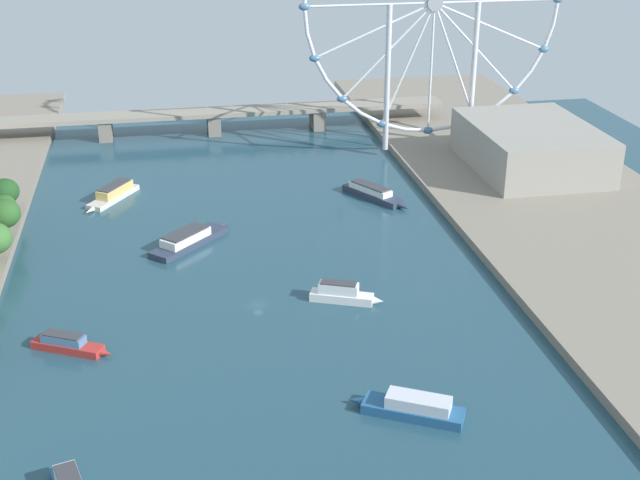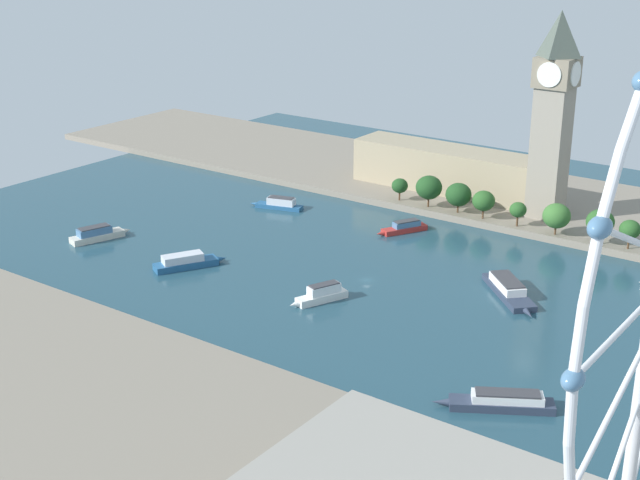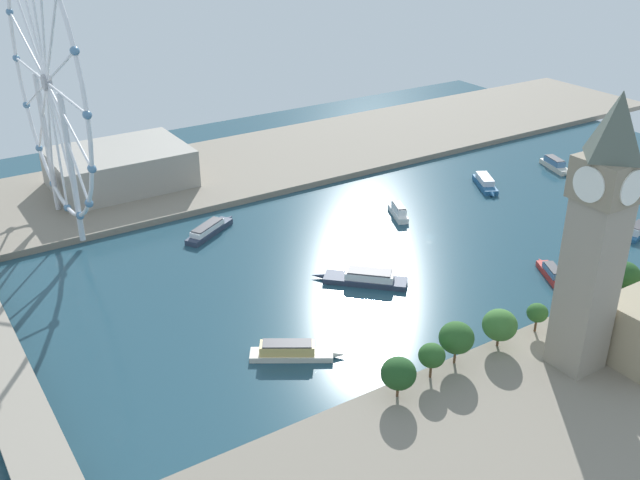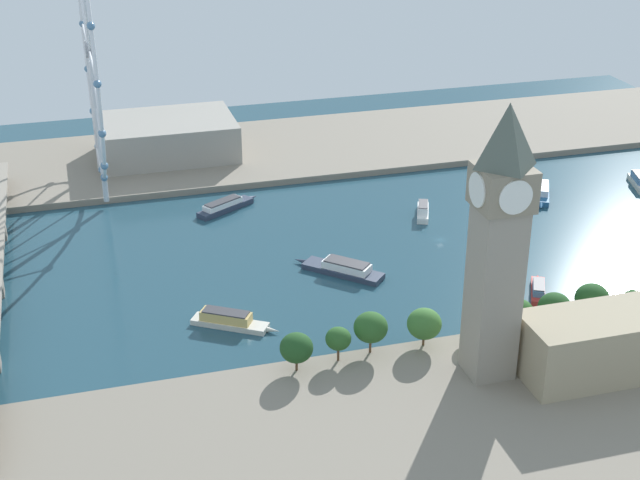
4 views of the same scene
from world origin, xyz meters
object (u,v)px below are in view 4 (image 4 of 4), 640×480
clock_tower (498,241)px  tour_boat_5 (541,193)px  tour_boat_0 (423,210)px  tour_boat_1 (640,182)px  riverside_hall (169,137)px  tour_boat_4 (343,269)px  ferris_wheel (89,52)px  tour_boat_7 (229,320)px  tour_boat_6 (226,206)px  tour_boat_2 (538,289)px

clock_tower → tour_boat_5: clock_tower is taller
clock_tower → tour_boat_0: 134.55m
tour_boat_0 → tour_boat_1: (3.39, -109.82, -0.12)m
riverside_hall → tour_boat_4: riverside_hall is taller
ferris_wheel → tour_boat_7: (-135.83, -32.47, -62.33)m
ferris_wheel → tour_boat_6: 88.13m
ferris_wheel → tour_boat_7: ferris_wheel is taller
clock_tower → tour_boat_0: size_ratio=3.96×
tour_boat_0 → tour_boat_1: tour_boat_0 is taller
clock_tower → tour_boat_7: (53.97, 70.34, -45.38)m
tour_boat_0 → tour_boat_4: bearing=153.3°
tour_boat_2 → tour_boat_6: (107.13, 95.11, 0.19)m
riverside_hall → tour_boat_5: (-95.11, -155.35, -9.86)m
ferris_wheel → tour_boat_0: (-66.25, -131.01, -62.19)m
tour_boat_6 → clock_tower: bearing=-101.9°
riverside_hall → tour_boat_7: 169.41m
tour_boat_4 → tour_boat_5: bearing=-112.2°
tour_boat_1 → ferris_wheel: bearing=-87.4°
tour_boat_1 → tour_boat_4: (-46.37, 159.26, -0.19)m
riverside_hall → tour_boat_6: (-70.25, -14.94, -9.99)m
tour_boat_1 → tour_boat_2: size_ratio=1.15×
tour_boat_1 → tour_boat_4: tour_boat_1 is taller
clock_tower → tour_boat_4: 94.95m
tour_boat_4 → tour_boat_1: bearing=-119.5°
tour_boat_5 → tour_boat_6: (24.86, 140.42, -0.12)m
riverside_hall → tour_boat_5: bearing=-121.5°
tour_boat_5 → riverside_hall: bearing=-93.0°
tour_boat_2 → ferris_wheel: bearing=72.6°
ferris_wheel → tour_boat_1: (-62.86, -240.83, -62.31)m
riverside_hall → tour_boat_1: (-96.14, -205.89, -9.75)m
clock_tower → riverside_hall: 235.87m
clock_tower → tour_boat_5: (127.97, -87.48, -45.48)m
tour_boat_6 → tour_boat_7: bearing=-131.0°
tour_boat_6 → tour_boat_2: bearing=-79.5°
tour_boat_6 → tour_boat_5: bearing=-41.1°
tour_boat_7 → ferris_wheel: bearing=135.8°
clock_tower → tour_boat_4: (80.55, 21.24, -45.55)m
tour_boat_1 → tour_boat_2: 125.64m
clock_tower → tour_boat_2: size_ratio=3.86×
riverside_hall → tour_boat_0: bearing=-136.0°
tour_boat_7 → tour_boat_0: bearing=67.6°
tour_boat_4 → tour_boat_6: 78.91m
tour_boat_0 → clock_tower: bearing=-170.6°
tour_boat_0 → tour_boat_4: 65.52m
clock_tower → tour_boat_1: bearing=-47.4°
tour_boat_0 → tour_boat_7: (-69.58, 98.54, -0.14)m
tour_boat_4 → tour_boat_7: (-26.59, 49.10, 0.17)m
tour_boat_7 → tour_boat_4: bearing=60.8°
riverside_hall → tour_boat_2: size_ratio=2.89×
tour_boat_1 → tour_boat_5: tour_boat_1 is taller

